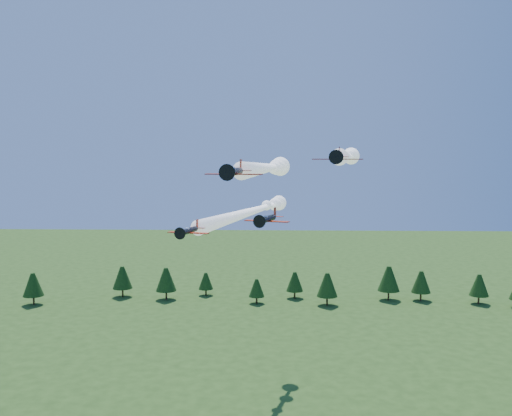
{
  "coord_description": "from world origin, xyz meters",
  "views": [
    {
      "loc": [
        2.11,
        -83.34,
        50.1
      ],
      "look_at": [
        -0.63,
        0.0,
        42.48
      ],
      "focal_mm": 40.0,
      "sensor_mm": 36.0,
      "label": 1
    }
  ],
  "objects_px": {
    "plane_left": "(254,211)",
    "plane_slot": "(268,219)",
    "plane_lead": "(268,168)",
    "plane_right": "(347,157)"
  },
  "relations": [
    {
      "from": "plane_right",
      "to": "plane_slot",
      "type": "distance_m",
      "value": 26.29
    },
    {
      "from": "plane_lead",
      "to": "plane_slot",
      "type": "relative_size",
      "value": 5.36
    },
    {
      "from": "plane_lead",
      "to": "plane_right",
      "type": "bearing_deg",
      "value": 46.09
    },
    {
      "from": "plane_lead",
      "to": "plane_left",
      "type": "relative_size",
      "value": 0.74
    },
    {
      "from": "plane_left",
      "to": "plane_lead",
      "type": "bearing_deg",
      "value": -65.99
    },
    {
      "from": "plane_slot",
      "to": "plane_lead",
      "type": "bearing_deg",
      "value": 108.96
    },
    {
      "from": "plane_right",
      "to": "plane_slot",
      "type": "xyz_separation_m",
      "value": [
        -14.9,
        -19.26,
        -9.89
      ]
    },
    {
      "from": "plane_lead",
      "to": "plane_slot",
      "type": "xyz_separation_m",
      "value": [
        0.03,
        -8.24,
        -8.0
      ]
    },
    {
      "from": "plane_left",
      "to": "plane_slot",
      "type": "relative_size",
      "value": 7.25
    },
    {
      "from": "plane_left",
      "to": "plane_right",
      "type": "relative_size",
      "value": 1.17
    }
  ]
}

